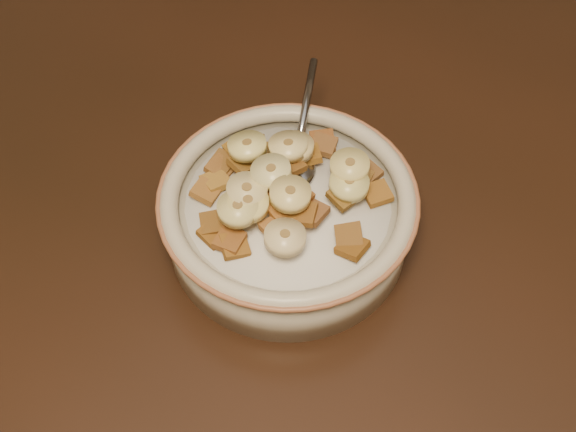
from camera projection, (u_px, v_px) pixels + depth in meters
The scene contains 46 objects.
table at pixel (501, 362), 0.56m from camera, with size 1.40×0.90×0.04m, color black.
cereal_bowl at pixel (288, 221), 0.59m from camera, with size 0.20×0.20×0.05m, color #AFAAA0.
milk at pixel (288, 203), 0.57m from camera, with size 0.16×0.16×0.00m, color white.
spoon at pixel (294, 169), 0.58m from camera, with size 0.04×0.05×0.01m, color gray.
cereal_square_0 at pixel (359, 177), 0.58m from camera, with size 0.02×0.02×0.01m, color brown.
cereal_square_1 at pixel (214, 233), 0.54m from camera, with size 0.02×0.02×0.01m, color brown.
cereal_square_2 at pixel (230, 240), 0.54m from camera, with size 0.02×0.02×0.01m, color #9A5620.
cereal_square_3 at pixel (276, 227), 0.54m from camera, with size 0.02×0.02×0.01m, color #93582B.
cereal_square_4 at pixel (256, 152), 0.59m from camera, with size 0.02×0.02×0.01m, color olive.
cereal_square_5 at pixel (223, 162), 0.59m from camera, with size 0.02×0.02×0.01m, color brown.
cereal_square_6 at pixel (256, 156), 0.59m from camera, with size 0.02×0.02×0.01m, color brown.
cereal_square_7 at pixel (244, 163), 0.58m from camera, with size 0.02×0.02×0.01m, color brown.
cereal_square_8 at pixel (214, 223), 0.55m from camera, with size 0.02×0.02×0.01m, color brown.
cereal_square_9 at pixel (206, 191), 0.57m from camera, with size 0.02×0.02×0.01m, color brown.
cereal_square_10 at pixel (283, 210), 0.54m from camera, with size 0.02×0.02×0.01m, color brown.
cereal_square_11 at pixel (322, 141), 0.60m from camera, with size 0.02×0.02×0.01m, color brown.
cereal_square_12 at pixel (230, 223), 0.55m from camera, with size 0.02×0.02×0.01m, color brown.
cereal_square_13 at pixel (312, 212), 0.54m from camera, with size 0.02×0.02×0.01m, color brown.
cereal_square_14 at pixel (344, 196), 0.56m from camera, with size 0.02×0.02×0.01m, color brown.
cereal_square_15 at pixel (349, 236), 0.54m from camera, with size 0.02×0.02×0.01m, color brown.
cereal_square_16 at pixel (302, 214), 0.54m from camera, with size 0.02×0.02×0.01m, color brown.
cereal_square_17 at pixel (239, 148), 0.59m from camera, with size 0.02×0.02×0.01m, color brown.
cereal_square_18 at pixel (297, 196), 0.55m from camera, with size 0.02×0.02×0.01m, color #955521.
cereal_square_19 at pixel (250, 143), 0.60m from camera, with size 0.02×0.02×0.01m, color brown.
cereal_square_20 at pixel (216, 181), 0.58m from camera, with size 0.02×0.02×0.01m, color #9C6D21.
cereal_square_21 at pixel (290, 165), 0.57m from camera, with size 0.02×0.02×0.01m, color brown.
cereal_square_22 at pixel (366, 173), 0.58m from camera, with size 0.02×0.02×0.01m, color brown.
cereal_square_23 at pixel (221, 168), 0.59m from camera, with size 0.02×0.02×0.01m, color brown.
cereal_square_24 at pixel (323, 145), 0.60m from camera, with size 0.02×0.02×0.01m, color brown.
cereal_square_25 at pixel (352, 247), 0.53m from camera, with size 0.02×0.02×0.01m, color brown.
cereal_square_26 at pixel (272, 175), 0.56m from camera, with size 0.02×0.02×0.01m, color #905018.
cereal_square_27 at pixel (308, 155), 0.59m from camera, with size 0.02×0.02×0.01m, color #9D6619.
cereal_square_28 at pixel (377, 193), 0.57m from camera, with size 0.02×0.02×0.01m, color #93561D.
cereal_square_29 at pixel (234, 245), 0.54m from camera, with size 0.02×0.02×0.01m, color brown.
cereal_square_30 at pixel (270, 193), 0.55m from camera, with size 0.02×0.02×0.01m, color brown.
banana_slice_0 at pixel (349, 184), 0.55m from camera, with size 0.03×0.03×0.01m, color #D7C875.
banana_slice_1 at pixel (290, 194), 0.53m from camera, with size 0.03×0.03×0.01m, color #FFD883.
banana_slice_2 at pixel (238, 209), 0.53m from camera, with size 0.03×0.03×0.01m, color #F3E7A1.
banana_slice_3 at pixel (294, 147), 0.57m from camera, with size 0.03×0.03×0.01m, color beige.
banana_slice_4 at pixel (288, 146), 0.57m from camera, with size 0.03×0.03×0.01m, color #DCBF7A.
banana_slice_5 at pixel (350, 166), 0.56m from camera, with size 0.03×0.03×0.01m, color #FEE580.
banana_slice_6 at pixel (271, 172), 0.55m from camera, with size 0.03×0.03×0.01m, color #F5E59A.
banana_slice_7 at pixel (248, 203), 0.53m from camera, with size 0.03×0.03×0.01m, color #EDDB89.
banana_slice_8 at pixel (247, 146), 0.57m from camera, with size 0.03×0.03×0.01m, color beige.
banana_slice_9 at pixel (285, 237), 0.52m from camera, with size 0.03×0.03×0.01m, color beige.
banana_slice_10 at pixel (247, 191), 0.54m from camera, with size 0.03×0.03×0.01m, color beige.
Camera 1 is at (0.02, -0.30, 1.25)m, focal length 45.00 mm.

